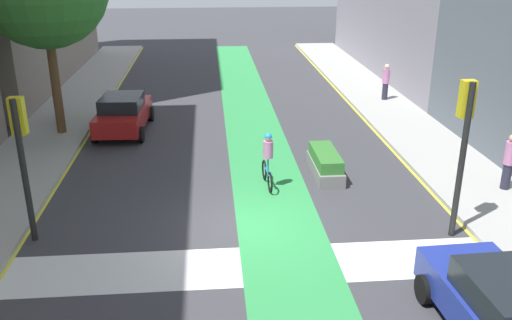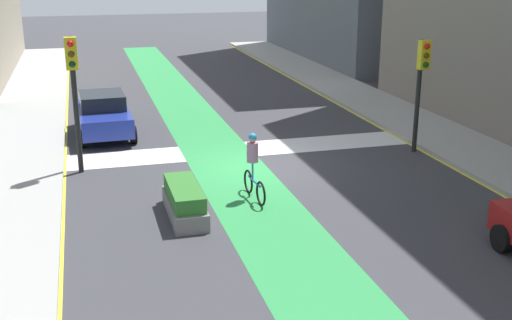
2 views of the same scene
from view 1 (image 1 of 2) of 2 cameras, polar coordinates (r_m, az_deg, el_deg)
The scene contains 15 objects.
ground_plane at distance 15.39m, azimuth -0.91°, elevation -6.97°, with size 120.00×120.00×0.00m, color #38383D.
bike_lane_paint at distance 15.47m, azimuth 2.48°, elevation -6.81°, with size 2.40×60.00×0.01m, color #2D8C47.
crosswalk_band at distance 13.66m, azimuth -0.29°, elevation -10.90°, with size 12.00×1.80×0.01m, color silver.
curb_stripe_left at distance 16.18m, azimuth -22.80°, elevation -7.28°, with size 0.16×60.00×0.01m, color yellow.
sidewalk_right at distance 17.50m, azimuth 24.52°, elevation -5.13°, with size 3.00×60.00×0.15m, color #9E9E99.
curb_stripe_right at distance 16.85m, azimuth 20.00°, elevation -5.70°, with size 0.16×60.00×0.01m, color yellow.
traffic_signal_near_right at distance 14.90m, azimuth 20.74°, elevation 2.95°, with size 0.35×0.52×4.20m.
traffic_signal_near_left at distance 14.99m, azimuth -23.16°, elevation 1.73°, with size 0.35×0.52×3.84m.
car_blue_right_near at distance 11.85m, azimuth 24.38°, elevation -13.99°, with size 2.15×4.26×1.57m.
car_red_left_far at distance 23.69m, azimuth -13.58°, elevation 4.75°, with size 2.18×4.28×1.57m.
cyclist_in_lane at distance 17.51m, azimuth 1.22°, elevation 0.12°, with size 0.32×1.73×1.86m.
pedestrian_sidewalk_right_a at distance 18.76m, azimuth 24.73°, elevation -0.12°, with size 0.34×0.34×1.79m.
pedestrian_sidewalk_left_a at distance 25.36m, azimuth -19.86°, elevation 5.42°, with size 0.34×0.34×1.52m.
pedestrian_sidewalk_right_b at distance 28.25m, azimuth 13.29°, elevation 7.92°, with size 0.34×0.34×1.77m.
median_planter at distance 18.79m, azimuth 7.19°, elevation -0.40°, with size 0.85×2.49×0.85m.
Camera 1 is at (-0.93, -13.54, 7.26)m, focal length 38.62 mm.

